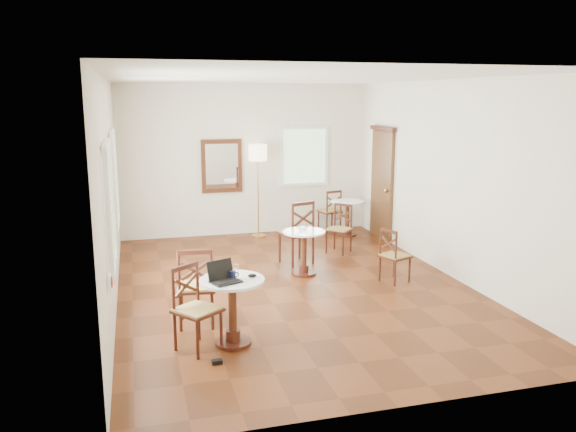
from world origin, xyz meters
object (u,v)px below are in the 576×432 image
at_px(chair_near_a, 196,287).
at_px(floor_lamp, 258,159).
at_px(cafe_table_mid, 304,248).
at_px(navy_mug, 233,275).
at_px(laptop, 223,277).
at_px(chair_back_a, 330,211).
at_px(chair_back_b, 339,229).
at_px(chair_near_b, 196,309).
at_px(power_adapter, 217,362).
at_px(chair_mid_a, 297,232).
at_px(water_glass, 236,269).
at_px(cafe_table_back, 347,214).
at_px(chair_mid_b, 394,255).
at_px(mouse, 252,275).
at_px(cafe_table_near, 232,304).

distance_m(chair_near_a, floor_lamp, 4.71).
relative_size(cafe_table_mid, navy_mug, 6.23).
bearing_deg(cafe_table_mid, laptop, -124.74).
xyz_separation_m(chair_back_a, chair_back_b, (-0.38, -1.58, -0.01)).
relative_size(chair_back_a, chair_back_b, 1.01).
bearing_deg(chair_near_b, navy_mug, -33.42).
bearing_deg(power_adapter, chair_near_a, 94.40).
distance_m(chair_near_b, chair_mid_a, 3.53).
height_order(floor_lamp, power_adapter, floor_lamp).
height_order(cafe_table_mid, water_glass, water_glass).
xyz_separation_m(cafe_table_mid, floor_lamp, (-0.15, 2.64, 1.12)).
relative_size(cafe_table_back, chair_mid_a, 0.66).
height_order(floor_lamp, laptop, floor_lamp).
relative_size(chair_near_b, chair_mid_b, 1.14).
xyz_separation_m(cafe_table_back, chair_near_b, (-3.52, -4.56, 0.03)).
bearing_deg(chair_mid_b, water_glass, 96.80).
bearing_deg(chair_back_b, laptop, -81.35).
xyz_separation_m(cafe_table_mid, laptop, (-1.62, -2.34, 0.39)).
bearing_deg(chair_near_b, chair_near_a, 46.55).
distance_m(chair_mid_a, floor_lamp, 2.27).
relative_size(cafe_table_back, power_adapter, 6.35).
distance_m(cafe_table_mid, chair_mid_a, 0.63).
relative_size(chair_mid_a, chair_back_b, 1.24).
bearing_deg(water_glass, cafe_table_back, 55.24).
xyz_separation_m(mouse, navy_mug, (-0.22, 0.00, 0.03)).
bearing_deg(floor_lamp, chair_mid_b, -67.99).
height_order(cafe_table_back, chair_mid_a, chair_mid_a).
bearing_deg(cafe_table_mid, floor_lamp, 93.35).
bearing_deg(floor_lamp, navy_mug, -105.44).
relative_size(chair_mid_a, chair_back_a, 1.23).
relative_size(chair_near_b, navy_mug, 8.35).
xyz_separation_m(chair_back_a, navy_mug, (-2.88, -4.95, 0.38)).
bearing_deg(navy_mug, chair_near_a, 118.16).
relative_size(cafe_table_mid, floor_lamp, 0.38).
height_order(cafe_table_mid, chair_back_b, chair_back_b).
distance_m(cafe_table_near, mouse, 0.39).
xyz_separation_m(chair_near_b, power_adapter, (0.16, -0.43, -0.45)).
bearing_deg(chair_near_b, cafe_table_near, -35.09).
distance_m(cafe_table_back, floor_lamp, 2.11).
xyz_separation_m(cafe_table_back, navy_mug, (-3.10, -4.53, 0.38)).
height_order(chair_back_b, floor_lamp, floor_lamp).
distance_m(floor_lamp, laptop, 5.24).
height_order(cafe_table_mid, floor_lamp, floor_lamp).
bearing_deg(chair_mid_b, power_adapter, 103.16).
bearing_deg(water_glass, mouse, -47.38).
distance_m(mouse, power_adapter, 1.01).
height_order(floor_lamp, navy_mug, floor_lamp).
bearing_deg(chair_near_b, chair_mid_a, 18.56).
bearing_deg(chair_back_a, chair_mid_b, 74.34).
bearing_deg(chair_back_b, mouse, -78.22).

